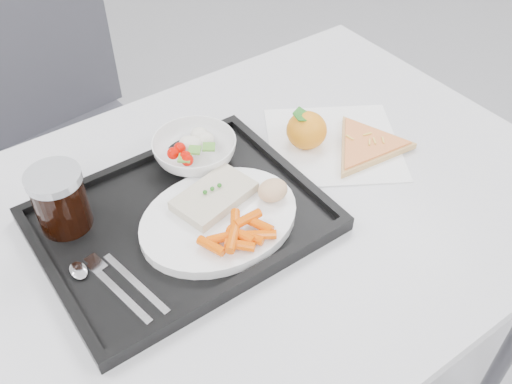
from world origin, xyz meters
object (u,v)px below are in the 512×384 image
at_px(chair, 66,123).
at_px(salad_bowl, 195,150).
at_px(table, 235,240).
at_px(dinner_plate, 219,219).
at_px(pizza_slice, 367,145).
at_px(cola_glass, 60,199).
at_px(tangerine, 307,130).
at_px(tray, 181,221).

relative_size(chair, salad_bowl, 6.11).
bearing_deg(table, chair, 95.21).
bearing_deg(dinner_plate, pizza_slice, 1.57).
xyz_separation_m(chair, dinner_plate, (0.03, -0.73, 0.24)).
distance_m(dinner_plate, cola_glass, 0.25).
height_order(tangerine, pizza_slice, tangerine).
bearing_deg(pizza_slice, table, 179.01).
bearing_deg(chair, table, -84.79).
distance_m(cola_glass, tangerine, 0.46).
bearing_deg(tangerine, table, -161.06).
distance_m(dinner_plate, tangerine, 0.27).
height_order(table, tangerine, tangerine).
bearing_deg(cola_glass, salad_bowl, 3.11).
bearing_deg(salad_bowl, dinner_plate, -107.57).
bearing_deg(tangerine, dinner_plate, -160.83).
relative_size(dinner_plate, cola_glass, 2.50).
xyz_separation_m(chair, cola_glass, (-0.18, -0.58, 0.28)).
distance_m(chair, cola_glass, 0.67).
height_order(salad_bowl, pizza_slice, salad_bowl).
bearing_deg(pizza_slice, cola_glass, 166.14).
bearing_deg(tray, pizza_slice, -5.28).
relative_size(salad_bowl, tangerine, 1.90).
relative_size(chair, tray, 2.07).
bearing_deg(dinner_plate, cola_glass, 144.66).
distance_m(tangerine, pizza_slice, 0.12).
relative_size(tray, tangerine, 5.61).
bearing_deg(tangerine, chair, 113.84).
relative_size(tray, salad_bowl, 2.96).
bearing_deg(table, dinner_plate, -159.52).
relative_size(tray, pizza_slice, 1.66).
height_order(chair, tray, chair).
relative_size(chair, dinner_plate, 3.44).
distance_m(chair, pizza_slice, 0.84).
bearing_deg(dinner_plate, tray, 135.69).
distance_m(table, cola_glass, 0.31).
bearing_deg(chair, salad_bowl, -82.43).
xyz_separation_m(tray, cola_glass, (-0.16, 0.10, 0.06)).
xyz_separation_m(table, salad_bowl, (0.01, 0.14, 0.11)).
height_order(chair, salad_bowl, chair).
distance_m(chair, dinner_plate, 0.77).
bearing_deg(cola_glass, chair, 73.12).
distance_m(dinner_plate, pizza_slice, 0.34).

